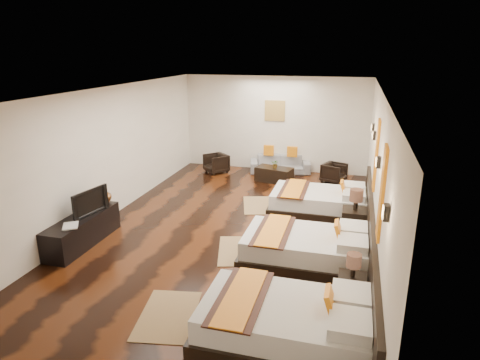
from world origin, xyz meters
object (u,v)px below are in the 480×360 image
(bed_near, at_px, (288,323))
(bed_mid, at_px, (308,249))
(tv, at_px, (87,202))
(table_plant, at_px, (275,164))
(coffee_table, at_px, (274,174))
(nightstand_a, at_px, (352,286))
(nightstand_b, at_px, (354,219))
(figurine, at_px, (103,195))
(bed_far, at_px, (320,202))
(armchair_right, at_px, (334,173))
(armchair_left, at_px, (216,163))
(sofa, at_px, (280,164))
(tv_console, at_px, (83,230))
(book, at_px, (63,227))

(bed_near, bearing_deg, bed_mid, 90.01)
(tv, bearing_deg, table_plant, -20.16)
(bed_mid, height_order, coffee_table, bed_mid)
(nightstand_a, height_order, tv, tv)
(nightstand_a, bearing_deg, nightstand_b, 90.00)
(tv, height_order, coffee_table, tv)
(bed_near, relative_size, figurine, 6.52)
(bed_far, distance_m, armchair_right, 2.49)
(tv, bearing_deg, armchair_right, -30.10)
(bed_far, bearing_deg, armchair_left, 142.36)
(bed_far, xyz_separation_m, armchair_right, (0.17, 2.48, -0.01))
(bed_near, relative_size, armchair_right, 3.74)
(bed_mid, height_order, sofa, bed_mid)
(bed_far, bearing_deg, coffee_table, 124.36)
(bed_far, relative_size, table_plant, 8.93)
(bed_far, height_order, sofa, bed_far)
(nightstand_a, relative_size, coffee_table, 0.79)
(tv_console, xyz_separation_m, figurine, (0.00, 0.76, 0.44))
(tv_console, relative_size, table_plant, 7.50)
(bed_far, height_order, nightstand_b, nightstand_b)
(bed_far, bearing_deg, tv_console, -147.18)
(nightstand_b, bearing_deg, figurine, -168.63)
(bed_far, bearing_deg, figurine, -155.13)
(sofa, bearing_deg, bed_near, -92.47)
(book, bearing_deg, bed_far, 37.61)
(nightstand_b, bearing_deg, bed_mid, -117.64)
(figurine, xyz_separation_m, armchair_left, (0.91, 4.48, -0.44))
(tv, height_order, armchair_left, tv)
(nightstand_a, height_order, table_plant, nightstand_a)
(nightstand_b, xyz_separation_m, tv, (-4.89, -1.59, 0.46))
(tv_console, distance_m, armchair_right, 6.78)
(table_plant, bearing_deg, tv_console, -120.27)
(bed_near, relative_size, nightstand_a, 2.79)
(armchair_right, relative_size, table_plant, 2.46)
(tv, relative_size, sofa, 0.49)
(sofa, bearing_deg, bed_mid, -88.38)
(figurine, distance_m, armchair_right, 6.23)
(book, bearing_deg, nightstand_a, -1.83)
(bed_far, bearing_deg, bed_near, -89.99)
(figurine, bearing_deg, tv_console, -90.00)
(tv_console, height_order, sofa, tv_console)
(bed_far, relative_size, tv_console, 1.19)
(figurine, height_order, coffee_table, figurine)
(tv_console, bearing_deg, tv, 73.05)
(tv, bearing_deg, figurine, 15.31)
(nightstand_a, height_order, sofa, nightstand_a)
(bed_mid, bearing_deg, nightstand_a, -53.57)
(bed_near, height_order, tv, tv)
(book, height_order, table_plant, table_plant)
(bed_mid, relative_size, armchair_left, 3.55)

